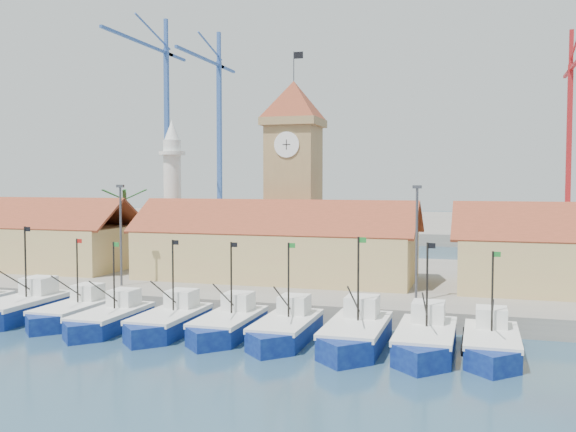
% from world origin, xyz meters
% --- Properties ---
extents(ground, '(400.00, 400.00, 0.00)m').
position_xyz_m(ground, '(0.00, 0.00, 0.00)').
color(ground, '#1E3D51').
rests_on(ground, ground).
extents(quay, '(140.00, 32.00, 1.50)m').
position_xyz_m(quay, '(0.00, 24.00, 0.75)').
color(quay, gray).
rests_on(quay, ground).
extents(terminal, '(240.00, 80.00, 2.00)m').
position_xyz_m(terminal, '(0.00, 110.00, 1.00)').
color(terminal, gray).
rests_on(terminal, ground).
extents(boat_1, '(3.70, 10.14, 7.68)m').
position_xyz_m(boat_1, '(-15.84, 3.23, 0.79)').
color(boat_1, '#0B1459').
rests_on(boat_1, ground).
extents(boat_2, '(3.27, 8.96, 6.78)m').
position_xyz_m(boat_2, '(-11.13, 3.40, 0.70)').
color(boat_2, '#0B1459').
rests_on(boat_2, ground).
extents(boat_3, '(3.25, 8.91, 6.74)m').
position_xyz_m(boat_3, '(-7.12, 2.16, 0.70)').
color(boat_3, '#0B1459').
rests_on(boat_3, ground).
extents(boat_4, '(3.38, 9.25, 7.00)m').
position_xyz_m(boat_4, '(-2.54, 2.56, 0.72)').
color(boat_4, '#0B1459').
rests_on(boat_4, ground).
extents(boat_5, '(3.34, 9.15, 6.92)m').
position_xyz_m(boat_5, '(1.85, 2.90, 0.72)').
color(boat_5, '#0B1459').
rests_on(boat_5, ground).
extents(boat_6, '(3.39, 9.28, 7.02)m').
position_xyz_m(boat_6, '(6.15, 2.71, 0.73)').
color(boat_6, '#0B1459').
rests_on(boat_6, ground).
extents(boat_7, '(3.66, 10.03, 7.59)m').
position_xyz_m(boat_7, '(11.03, 2.41, 0.78)').
color(boat_7, '#0B1459').
rests_on(boat_7, ground).
extents(boat_8, '(3.54, 9.71, 7.35)m').
position_xyz_m(boat_8, '(15.51, 2.22, 0.76)').
color(boat_8, '#0B1459').
rests_on(boat_8, ground).
extents(boat_9, '(3.31, 9.06, 6.86)m').
position_xyz_m(boat_9, '(19.49, 2.56, 0.71)').
color(boat_9, '#0B1459').
rests_on(boat_9, ground).
extents(hall_left, '(31.20, 10.13, 7.61)m').
position_xyz_m(hall_left, '(-32.00, 20.00, 3.99)').
color(hall_left, tan).
rests_on(hall_left, quay).
extents(hall_center, '(27.04, 10.13, 7.61)m').
position_xyz_m(hall_center, '(0.00, 20.00, 3.99)').
color(hall_center, tan).
rests_on(hall_center, quay).
extents(clock_tower, '(5.80, 5.80, 22.70)m').
position_xyz_m(clock_tower, '(0.00, 26.00, 11.96)').
color(clock_tower, '#9F8252').
rests_on(clock_tower, quay).
extents(minaret, '(3.00, 3.00, 16.30)m').
position_xyz_m(minaret, '(-15.00, 28.00, 9.73)').
color(minaret, silver).
rests_on(minaret, quay).
extents(palm_tree, '(5.60, 5.03, 8.39)m').
position_xyz_m(palm_tree, '(-20.00, 26.00, 6.25)').
color(palm_tree, brown).
rests_on(palm_tree, quay).
extents(lamp_posts, '(80.70, 0.25, 9.03)m').
position_xyz_m(lamp_posts, '(0.50, 12.00, 6.48)').
color(lamp_posts, '#3F3F44').
rests_on(lamp_posts, quay).
extents(crane_blue_far, '(1.00, 37.70, 47.49)m').
position_xyz_m(crane_blue_far, '(-53.88, 100.02, 28.77)').
color(crane_blue_far, '#32559B').
rests_on(crane_blue_far, terminal).
extents(crane_blue_near, '(1.00, 33.14, 44.98)m').
position_xyz_m(crane_blue_near, '(-42.78, 106.60, 26.99)').
color(crane_blue_near, '#32559B').
rests_on(crane_blue_near, terminal).
extents(crane_red_right, '(1.00, 34.42, 39.63)m').
position_xyz_m(crane_red_right, '(36.02, 103.26, 24.13)').
color(crane_red_right, '#A8191C').
rests_on(crane_red_right, terminal).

